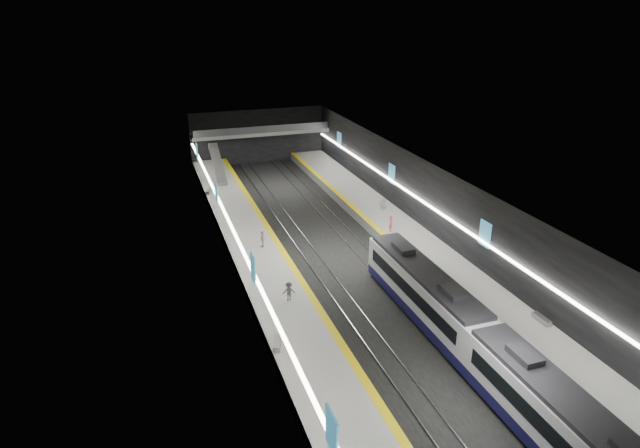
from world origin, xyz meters
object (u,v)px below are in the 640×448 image
object	(u,v)px
bench_right_near	(542,319)
passenger_left_b	(289,291)
bench_right_far	(383,205)
passenger_right_a	(391,224)
passenger_left_a	(262,239)
train	(482,346)
bench_left_far	(209,191)
escalator	(218,164)
bench_left_near	(277,343)

from	to	relation	value
bench_right_near	passenger_left_b	bearing A→B (deg)	150.51
bench_right_far	bench_right_near	bearing A→B (deg)	-67.59
passenger_right_a	passenger_left_a	xyz separation A→B (m)	(-13.13, 0.55, -0.01)
train	passenger_left_a	distance (m)	23.67
bench_left_far	passenger_left_a	xyz separation A→B (m)	(2.66, -17.45, 0.62)
bench_right_near	passenger_left_a	distance (m)	25.16
escalator	passenger_left_a	xyz separation A→B (m)	(0.66, -23.14, -1.07)
passenger_left_a	passenger_left_b	xyz separation A→B (m)	(-0.27, -10.29, -0.06)
escalator	bench_left_near	distance (m)	39.06
train	bench_left_far	size ratio (longest dim) A/B	17.42
escalator	passenger_left_b	xyz separation A→B (m)	(0.39, -33.43, -1.13)
bench_left_far	bench_right_far	bearing A→B (deg)	-9.09
bench_left_far	bench_right_far	distance (m)	21.31
passenger_right_a	passenger_left_b	size ratio (longest dim) A/B	1.10
bench_right_near	passenger_right_a	world-z (taller)	passenger_right_a
bench_right_near	passenger_right_a	size ratio (longest dim) A/B	0.98
bench_right_far	passenger_left_b	distance (m)	22.83
escalator	bench_right_far	size ratio (longest dim) A/B	4.30
passenger_left_b	train	bearing A→B (deg)	140.50
bench_right_near	passenger_left_b	xyz separation A→B (m)	(-16.61, 8.82, 0.57)
bench_left_far	passenger_right_a	distance (m)	23.95
bench_left_far	bench_left_near	bearing A→B (deg)	-67.34
bench_left_near	passenger_left_b	bearing A→B (deg)	83.40
bench_right_near	passenger_left_b	world-z (taller)	passenger_left_b
bench_right_far	passenger_left_b	xyz separation A→B (m)	(-15.74, -16.53, 0.54)
train	passenger_left_a	bearing A→B (deg)	113.25
bench_right_near	passenger_right_a	distance (m)	18.86
passenger_right_a	train	bearing A→B (deg)	-174.75
passenger_right_a	passenger_left_b	xyz separation A→B (m)	(-13.40, -9.75, -0.07)
escalator	bench_left_near	world-z (taller)	escalator
bench_right_far	passenger_right_a	bearing A→B (deg)	-88.56
train	passenger_left_b	xyz separation A→B (m)	(-9.61, 11.45, -0.43)
escalator	passenger_left_b	bearing A→B (deg)	-89.34
passenger_left_b	escalator	bearing A→B (deg)	-78.85
bench_left_near	bench_right_far	xyz separation A→B (m)	(18.12, 22.06, 0.02)
escalator	passenger_right_a	world-z (taller)	escalator
train	bench_left_near	world-z (taller)	train
train	escalator	xyz separation A→B (m)	(-10.00, 44.89, 0.70)
bench_left_far	escalator	bearing A→B (deg)	93.31
bench_left_far	passenger_left_b	world-z (taller)	passenger_left_b
bench_right_near	train	bearing A→B (deg)	-160.93
escalator	bench_right_near	xyz separation A→B (m)	(17.00, -42.26, -1.70)
bench_left_near	passenger_left_a	size ratio (longest dim) A/B	1.00
passenger_right_a	passenger_left_b	bearing A→B (deg)	141.41
bench_left_far	passenger_right_a	bearing A→B (deg)	-26.07
bench_left_near	bench_right_near	world-z (taller)	bench_left_near
passenger_left_b	bench_right_near	bearing A→B (deg)	162.52
train	bench_right_near	bearing A→B (deg)	20.58
passenger_left_b	passenger_left_a	bearing A→B (deg)	-81.02
bench_right_near	bench_right_far	bearing A→B (deg)	90.46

